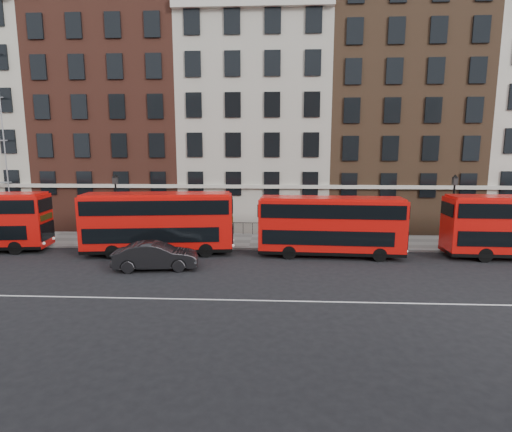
{
  "coord_description": "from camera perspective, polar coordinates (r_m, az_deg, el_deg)",
  "views": [
    {
      "loc": [
        1.99,
        -20.39,
        7.21
      ],
      "look_at": [
        0.69,
        5.0,
        3.0
      ],
      "focal_mm": 28.0,
      "sensor_mm": 36.0,
      "label": 1
    }
  ],
  "objects": [
    {
      "name": "ground",
      "position": [
        21.71,
        -2.53,
        -10.0
      ],
      "size": [
        120.0,
        120.0,
        0.0
      ],
      "primitive_type": "plane",
      "color": "black",
      "rests_on": "ground"
    },
    {
      "name": "pavement",
      "position": [
        31.76,
        -0.74,
        -3.58
      ],
      "size": [
        80.0,
        5.0,
        0.15
      ],
      "primitive_type": "cube",
      "color": "slate",
      "rests_on": "ground"
    },
    {
      "name": "kerb",
      "position": [
        29.34,
        -1.05,
        -4.66
      ],
      "size": [
        80.0,
        0.3,
        0.16
      ],
      "primitive_type": "cube",
      "color": "gray",
      "rests_on": "ground"
    },
    {
      "name": "road_centre_line",
      "position": [
        19.85,
        -3.09,
        -11.89
      ],
      "size": [
        70.0,
        0.12,
        0.01
      ],
      "primitive_type": "cube",
      "color": "white",
      "rests_on": "ground"
    },
    {
      "name": "building_terrace",
      "position": [
        38.45,
        -0.52,
        13.92
      ],
      "size": [
        64.0,
        11.95,
        22.0
      ],
      "color": "#B5B19D",
      "rests_on": "ground"
    },
    {
      "name": "bus_b",
      "position": [
        28.45,
        -13.84,
        -0.8
      ],
      "size": [
        10.45,
        3.67,
        4.3
      ],
      "rotation": [
        0.0,
        0.0,
        0.12
      ],
      "color": "red",
      "rests_on": "ground"
    },
    {
      "name": "bus_c",
      "position": [
        27.52,
        10.54,
        -1.27
      ],
      "size": [
        9.83,
        2.83,
        4.09
      ],
      "rotation": [
        0.0,
        0.0,
        -0.05
      ],
      "color": "red",
      "rests_on": "ground"
    },
    {
      "name": "car_front",
      "position": [
        25.21,
        -14.12,
        -5.55
      ],
      "size": [
        5.24,
        2.46,
        1.66
      ],
      "primitive_type": "imported",
      "rotation": [
        0.0,
        0.0,
        1.71
      ],
      "color": "black",
      "rests_on": "ground"
    },
    {
      "name": "lamp_post_left",
      "position": [
        31.59,
        -19.29,
        1.36
      ],
      "size": [
        0.44,
        0.44,
        5.33
      ],
      "color": "black",
      "rests_on": "pavement"
    },
    {
      "name": "lamp_post_right",
      "position": [
        32.38,
        26.3,
        1.1
      ],
      "size": [
        0.44,
        0.44,
        5.33
      ],
      "color": "black",
      "rests_on": "pavement"
    },
    {
      "name": "iron_railings",
      "position": [
        33.79,
        -0.5,
        -1.79
      ],
      "size": [
        6.6,
        0.06,
        1.0
      ],
      "primitive_type": null,
      "color": "black",
      "rests_on": "pavement"
    }
  ]
}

